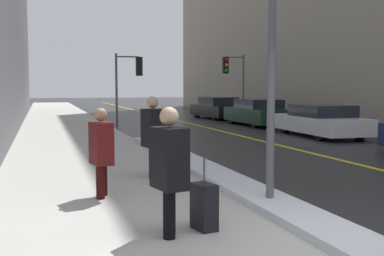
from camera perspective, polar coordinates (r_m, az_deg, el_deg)
ground_plane at (r=5.77m, az=16.33°, el=-13.61°), size 160.00×160.00×0.00m
sidewalk_slab at (r=19.65m, az=-14.19°, el=-0.57°), size 4.00×80.00×0.01m
road_centre_stripe at (r=20.86m, az=2.50°, el=-0.13°), size 0.16×80.00×0.00m
snow_bank_curb at (r=10.51m, az=1.16°, el=-4.72°), size 0.76×12.25×0.12m
lamp_post at (r=7.40m, az=9.47°, el=11.66°), size 0.28×0.28×4.45m
traffic_light_near at (r=23.28m, az=-7.25°, el=6.40°), size 1.31×0.32×3.41m
traffic_light_far at (r=26.62m, az=4.82°, el=6.54°), size 1.31×0.37×3.61m
pedestrian_trailing at (r=5.80m, az=-2.71°, el=-4.42°), size 0.40×0.56×1.58m
pedestrian_in_glasses at (r=7.96m, az=-10.70°, el=-2.37°), size 0.37×0.52×1.48m
pedestrian_with_shoulder_bag at (r=9.68m, az=-4.70°, el=-0.54°), size 0.41×0.76×1.63m
parked_car_white at (r=18.46m, az=14.96°, el=0.82°), size 1.98×4.56×1.17m
parked_car_dark_green at (r=23.08m, az=7.78°, el=1.81°), size 1.75×4.40×1.25m
parked_car_black at (r=27.89m, az=3.02°, el=2.34°), size 2.00×4.43×1.25m
rolling_suitcase at (r=6.15m, az=1.45°, el=-9.34°), size 0.29×0.40×0.95m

